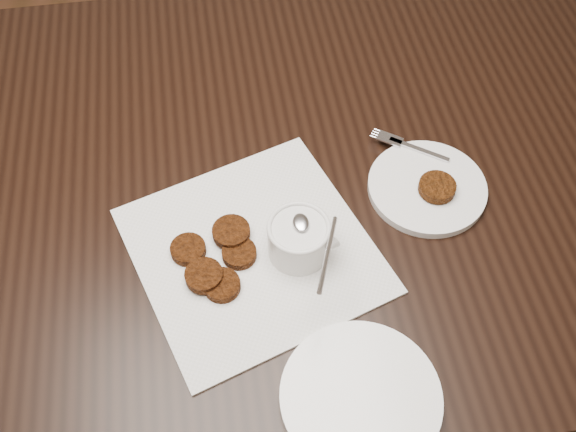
# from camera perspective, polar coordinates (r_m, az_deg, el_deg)

# --- Properties ---
(floor) EXTENTS (4.00, 4.00, 0.00)m
(floor) POSITION_cam_1_polar(r_m,az_deg,el_deg) (1.65, -4.49, -17.05)
(floor) COLOR brown
(floor) RESTS_ON ground
(table) EXTENTS (1.48, 0.95, 0.75)m
(table) POSITION_cam_1_polar(r_m,az_deg,el_deg) (1.36, -3.32, -6.07)
(table) COLOR black
(table) RESTS_ON floor
(napkin) EXTENTS (0.41, 0.41, 0.00)m
(napkin) POSITION_cam_1_polar(r_m,az_deg,el_deg) (0.96, -3.08, -2.98)
(napkin) COLOR white
(napkin) RESTS_ON table
(sauce_ramekin) EXTENTS (0.15, 0.15, 0.12)m
(sauce_ramekin) POSITION_cam_1_polar(r_m,az_deg,el_deg) (0.90, 0.95, -0.89)
(sauce_ramekin) COLOR silver
(sauce_ramekin) RESTS_ON napkin
(patty_cluster) EXTENTS (0.22, 0.22, 0.02)m
(patty_cluster) POSITION_cam_1_polar(r_m,az_deg,el_deg) (0.94, -6.26, -3.83)
(patty_cluster) COLOR #5D280C
(patty_cluster) RESTS_ON napkin
(plate_with_patty) EXTENTS (0.26, 0.26, 0.03)m
(plate_with_patty) POSITION_cam_1_polar(r_m,az_deg,el_deg) (1.03, 12.03, 2.68)
(plate_with_patty) COLOR white
(plate_with_patty) RESTS_ON table
(plate_empty) EXTENTS (0.21, 0.21, 0.01)m
(plate_empty) POSITION_cam_1_polar(r_m,az_deg,el_deg) (0.86, 6.32, -15.34)
(plate_empty) COLOR white
(plate_empty) RESTS_ON table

